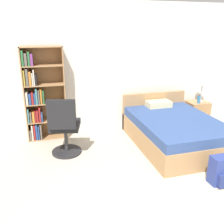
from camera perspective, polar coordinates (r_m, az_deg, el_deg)
name	(u,v)px	position (r m, az deg, el deg)	size (l,w,h in m)	color
wall_back	(119,68)	(5.28, 1.66, 10.10)	(9.00, 0.06, 2.60)	white
bookshelf	(40,96)	(4.93, -16.19, 3.55)	(0.75, 0.31, 1.78)	#AD7F51
bed	(173,130)	(4.82, 13.82, -3.96)	(1.40, 1.97, 0.78)	#AD7F51
office_chair	(64,128)	(4.23, -10.82, -3.62)	(0.58, 0.66, 1.04)	#232326
nightstand	(197,112)	(6.02, 18.83, -0.09)	(0.46, 0.41, 0.51)	#AD7F51
table_lamp	(203,82)	(5.89, 20.02, 6.55)	(0.24, 0.24, 0.56)	#B2B2B7
water_bottle	(199,99)	(5.82, 19.23, 2.75)	(0.07, 0.07, 0.18)	teal
backpack_blue	(221,171)	(3.86, 23.72, -12.24)	(0.30, 0.25, 0.41)	navy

